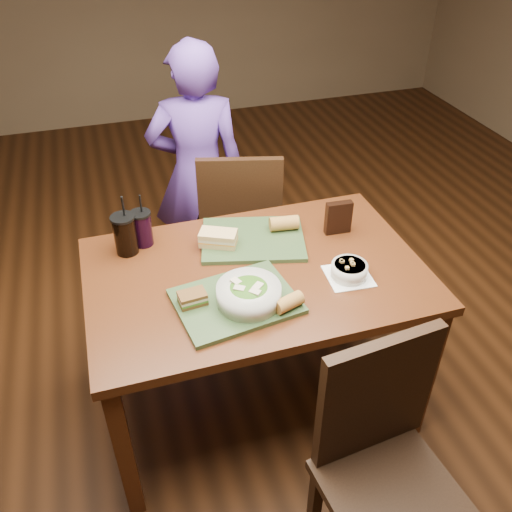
# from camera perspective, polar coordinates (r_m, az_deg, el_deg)

# --- Properties ---
(ground) EXTENTS (6.00, 6.00, 0.00)m
(ground) POSITION_cam_1_polar(r_m,az_deg,el_deg) (2.63, 0.00, -14.52)
(ground) COLOR #381C0B
(ground) RESTS_ON ground
(dining_table) EXTENTS (1.30, 0.85, 0.75)m
(dining_table) POSITION_cam_1_polar(r_m,az_deg,el_deg) (2.16, 0.00, -3.43)
(dining_table) COLOR #4D240F
(dining_table) RESTS_ON ground
(chair_near) EXTENTS (0.44, 0.44, 0.93)m
(chair_near) POSITION_cam_1_polar(r_m,az_deg,el_deg) (1.87, 13.26, -19.79)
(chair_near) COLOR black
(chair_near) RESTS_ON ground
(chair_far) EXTENTS (0.50, 0.50, 0.93)m
(chair_far) POSITION_cam_1_polar(r_m,az_deg,el_deg) (2.79, -2.15, 3.41)
(chair_far) COLOR black
(chair_far) RESTS_ON ground
(diner) EXTENTS (0.55, 0.41, 1.39)m
(diner) POSITION_cam_1_polar(r_m,az_deg,el_deg) (2.90, -6.16, 8.59)
(diner) COLOR #5E389A
(diner) RESTS_ON ground
(tray_near) EXTENTS (0.46, 0.38, 0.02)m
(tray_near) POSITION_cam_1_polar(r_m,az_deg,el_deg) (1.95, -2.14, -4.78)
(tray_near) COLOR #324826
(tray_near) RESTS_ON dining_table
(tray_far) EXTENTS (0.49, 0.41, 0.02)m
(tray_far) POSITION_cam_1_polar(r_m,az_deg,el_deg) (2.25, -0.31, 1.78)
(tray_far) COLOR #324826
(tray_far) RESTS_ON dining_table
(salad_bowl) EXTENTS (0.23, 0.23, 0.08)m
(salad_bowl) POSITION_cam_1_polar(r_m,az_deg,el_deg) (1.91, -0.76, -3.93)
(salad_bowl) COLOR silver
(salad_bowl) RESTS_ON tray_near
(soup_bowl) EXTENTS (0.18, 0.18, 0.07)m
(soup_bowl) POSITION_cam_1_polar(r_m,az_deg,el_deg) (2.08, 9.79, -1.47)
(soup_bowl) COLOR white
(soup_bowl) RESTS_ON dining_table
(sandwich_near) EXTENTS (0.10, 0.07, 0.05)m
(sandwich_near) POSITION_cam_1_polar(r_m,az_deg,el_deg) (1.92, -6.70, -4.42)
(sandwich_near) COLOR #593819
(sandwich_near) RESTS_ON tray_near
(sandwich_far) EXTENTS (0.17, 0.14, 0.06)m
(sandwich_far) POSITION_cam_1_polar(r_m,az_deg,el_deg) (2.20, -4.00, 1.89)
(sandwich_far) COLOR tan
(sandwich_far) RESTS_ON tray_far
(baguette_near) EXTENTS (0.11, 0.08, 0.05)m
(baguette_near) POSITION_cam_1_polar(r_m,az_deg,el_deg) (1.89, 3.47, -4.90)
(baguette_near) COLOR #AD7533
(baguette_near) RESTS_ON tray_near
(baguette_far) EXTENTS (0.13, 0.08, 0.06)m
(baguette_far) POSITION_cam_1_polar(r_m,az_deg,el_deg) (2.29, 2.96, 3.47)
(baguette_far) COLOR #AD7533
(baguette_far) RESTS_ON tray_far
(cup_cola) EXTENTS (0.10, 0.10, 0.26)m
(cup_cola) POSITION_cam_1_polar(r_m,az_deg,el_deg) (2.21, -13.61, 2.24)
(cup_cola) COLOR black
(cup_cola) RESTS_ON dining_table
(cup_berry) EXTENTS (0.09, 0.09, 0.23)m
(cup_berry) POSITION_cam_1_polar(r_m,az_deg,el_deg) (2.25, -11.91, 2.89)
(cup_berry) COLOR black
(cup_berry) RESTS_ON dining_table
(chip_bag) EXTENTS (0.11, 0.04, 0.14)m
(chip_bag) POSITION_cam_1_polar(r_m,az_deg,el_deg) (2.30, 8.66, 4.01)
(chip_bag) COLOR black
(chip_bag) RESTS_ON dining_table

